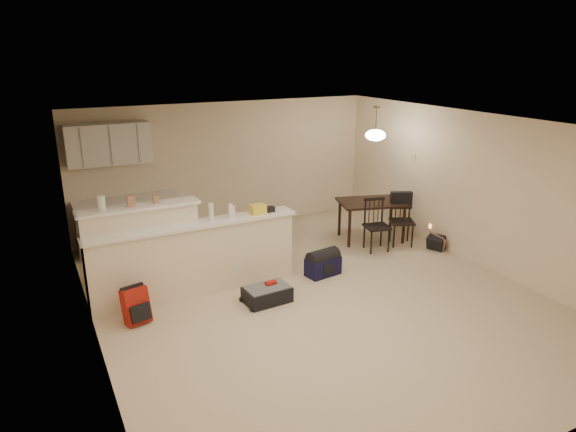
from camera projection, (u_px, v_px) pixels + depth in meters
room at (317, 215)px, 7.10m from camera, size 7.00×7.02×2.50m
breakfast_bar at (177, 256)px, 7.37m from camera, size 3.08×0.58×1.39m
upper_cabinets at (109, 144)px, 8.75m from camera, size 1.40×0.34×0.70m
kitchen_counter at (130, 225)px, 9.18m from camera, size 1.80×0.60×0.90m
thermostat at (413, 158)px, 9.63m from camera, size 0.02×0.12×0.12m
jar at (102, 203)px, 6.81m from camera, size 0.10×0.10×0.20m
cereal_box at (131, 201)px, 6.98m from camera, size 0.10×0.07×0.16m
small_box at (156, 199)px, 7.14m from camera, size 0.08×0.06×0.12m
bottle_a at (211, 212)px, 7.34m from camera, size 0.07×0.07×0.26m
bottle_b at (233, 212)px, 7.49m from camera, size 0.06×0.06×0.18m
bag_lump at (258, 209)px, 7.67m from camera, size 0.22×0.18×0.14m
pouch at (270, 209)px, 7.77m from camera, size 0.12×0.10×0.08m
extra_item_x at (231, 211)px, 7.47m from camera, size 0.06×0.06×0.21m
dining_table at (372, 206)px, 9.56m from camera, size 1.38×1.11×0.75m
pendant_lamp at (376, 135)px, 9.15m from camera, size 0.36×0.36×0.62m
dining_chair_near at (377, 225)px, 9.09m from camera, size 0.48×0.47×0.94m
dining_chair_far at (402, 220)px, 9.35m from camera, size 0.54×0.53×0.94m
suitcase at (267, 295)px, 7.31m from camera, size 0.66×0.45×0.22m
red_backpack at (136, 306)px, 6.72m from camera, size 0.36×0.27×0.48m
navy_duffel at (323, 266)px, 8.17m from camera, size 0.58×0.37×0.30m
black_daypack at (436, 243)px, 9.21m from camera, size 0.31×0.35×0.26m
cardboard_sheet at (436, 242)px, 9.20m from camera, size 0.07×0.37×0.28m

